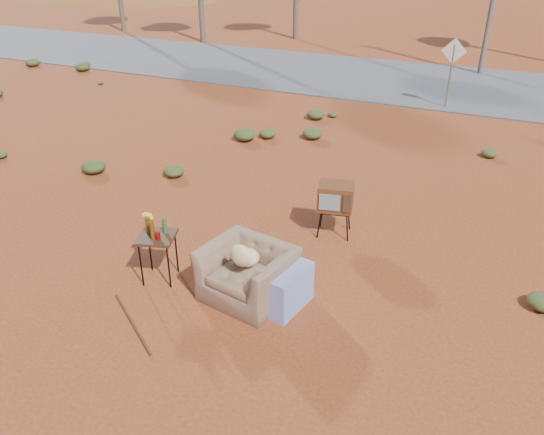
% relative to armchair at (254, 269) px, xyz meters
% --- Properties ---
extents(ground, '(140.00, 140.00, 0.00)m').
position_rel_armchair_xyz_m(ground, '(-0.46, -0.22, -0.53)').
color(ground, '#98401E').
rests_on(ground, ground).
extents(highway, '(140.00, 7.00, 0.04)m').
position_rel_armchair_xyz_m(highway, '(-0.46, 14.78, -0.51)').
color(highway, '#565659').
rests_on(highway, ground).
extents(armchair, '(1.65, 1.04, 1.13)m').
position_rel_armchair_xyz_m(armchair, '(0.00, 0.00, 0.00)').
color(armchair, brown).
rests_on(armchair, ground).
extents(tv_unit, '(0.73, 0.63, 1.01)m').
position_rel_armchair_xyz_m(tv_unit, '(0.45, 2.42, 0.23)').
color(tv_unit, black).
rests_on(tv_unit, ground).
extents(side_table, '(0.71, 0.71, 1.12)m').
position_rel_armchair_xyz_m(side_table, '(-1.67, -0.16, 0.31)').
color(side_table, '#3B2515').
rests_on(side_table, ground).
extents(rusty_bar, '(1.32, 0.90, 0.04)m').
position_rel_armchair_xyz_m(rusty_bar, '(-1.32, -1.32, -0.50)').
color(rusty_bar, '#502A15').
rests_on(rusty_bar, ground).
extents(road_sign, '(0.78, 0.06, 2.19)m').
position_rel_armchair_xyz_m(road_sign, '(1.04, 11.78, 0.98)').
color(road_sign, brown).
rests_on(road_sign, ground).
extents(scrub_patch, '(17.49, 8.07, 0.33)m').
position_rel_armchair_xyz_m(scrub_patch, '(-1.28, 4.19, -0.39)').
color(scrub_patch, '#404B21').
rests_on(scrub_patch, ground).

